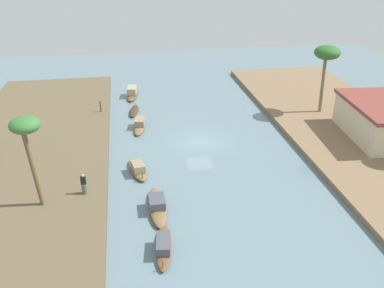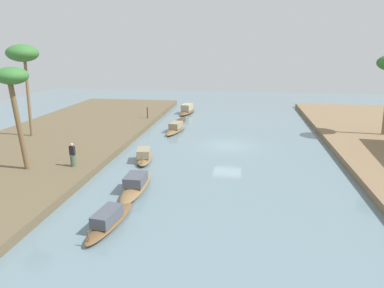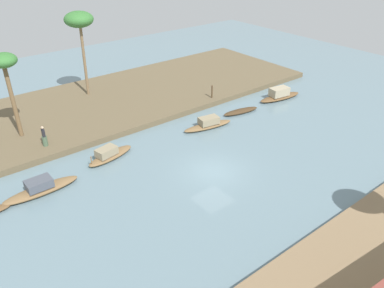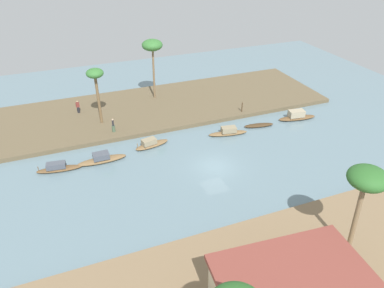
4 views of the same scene
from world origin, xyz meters
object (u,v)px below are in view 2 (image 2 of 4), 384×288
object	(u,v)px
sampan_with_red_awning	(187,110)
palm_tree_left_far	(13,82)
sampan_with_tall_canopy	(176,128)
sampan_near_left_bank	(109,220)
sampan_downstream_large	(136,185)
sampan_upstream_small	(179,121)
person_on_near_bank	(73,157)
sampan_open_hull	(144,156)
mooring_post	(147,113)
palm_tree_left_near	(23,55)

from	to	relation	value
sampan_with_red_awning	palm_tree_left_far	world-z (taller)	palm_tree_left_far
palm_tree_left_far	sampan_with_red_awning	bearing A→B (deg)	162.27
sampan_with_tall_canopy	sampan_near_left_bank	world-z (taller)	sampan_with_tall_canopy
sampan_with_tall_canopy	sampan_downstream_large	world-z (taller)	sampan_downstream_large
sampan_with_red_awning	sampan_upstream_small	bearing A→B (deg)	7.86
sampan_near_left_bank	sampan_with_tall_canopy	bearing A→B (deg)	-171.75
person_on_near_bank	sampan_with_red_awning	bearing A→B (deg)	86.11
sampan_open_hull	mooring_post	size ratio (longest dim) A/B	3.26
sampan_with_tall_canopy	sampan_with_red_awning	xyz separation A→B (m)	(-9.94, -0.41, 0.09)
sampan_open_hull	palm_tree_left_near	xyz separation A→B (m)	(-3.99, -11.81, 7.43)
sampan_with_tall_canopy	palm_tree_left_far	bearing A→B (deg)	-20.13
sampan_open_hull	mooring_post	distance (m)	13.68
sampan_with_tall_canopy	palm_tree_left_far	size ratio (longest dim) A/B	0.70
palm_tree_left_near	sampan_open_hull	bearing A→B (deg)	71.31
palm_tree_left_far	sampan_near_left_bank	bearing A→B (deg)	55.25
palm_tree_left_far	person_on_near_bank	bearing A→B (deg)	106.68
sampan_upstream_small	sampan_open_hull	world-z (taller)	sampan_open_hull
sampan_with_tall_canopy	sampan_near_left_bank	bearing A→B (deg)	11.40
sampan_with_tall_canopy	sampan_with_red_awning	bearing A→B (deg)	-167.41
palm_tree_left_near	sampan_near_left_bank	bearing A→B (deg)	42.67
sampan_with_tall_canopy	sampan_near_left_bank	xyz separation A→B (m)	(19.30, 0.40, -0.02)
sampan_open_hull	palm_tree_left_near	bearing A→B (deg)	-120.54
sampan_open_hull	mooring_post	world-z (taller)	mooring_post
sampan_upstream_small	sampan_with_red_awning	xyz separation A→B (m)	(-5.50, 0.03, 0.27)
sampan_downstream_large	sampan_upstream_small	bearing A→B (deg)	-178.17
sampan_upstream_small	sampan_with_tall_canopy	bearing A→B (deg)	15.61
person_on_near_bank	mooring_post	world-z (taller)	person_on_near_bank
sampan_downstream_large	sampan_with_red_awning	size ratio (longest dim) A/B	1.00
sampan_downstream_large	palm_tree_left_near	distance (m)	17.77
mooring_post	sampan_with_tall_canopy	bearing A→B (deg)	45.83
sampan_open_hull	sampan_with_red_awning	bearing A→B (deg)	167.21
mooring_post	palm_tree_left_near	distance (m)	14.17
sampan_with_tall_canopy	sampan_upstream_small	xyz separation A→B (m)	(-4.43, -0.44, -0.18)
sampan_upstream_small	palm_tree_left_near	xyz separation A→B (m)	(9.70, -12.09, 7.60)
person_on_near_bank	palm_tree_left_far	world-z (taller)	palm_tree_left_far
sampan_upstream_small	sampan_downstream_large	xyz separation A→B (m)	(19.35, 0.85, 0.19)
sampan_with_red_awning	mooring_post	distance (m)	7.04
person_on_near_bank	sampan_downstream_large	bearing A→B (deg)	-16.75
mooring_post	sampan_downstream_large	bearing A→B (deg)	13.40
sampan_open_hull	palm_tree_left_far	size ratio (longest dim) A/B	0.61
sampan_near_left_bank	palm_tree_left_near	distance (m)	20.49
mooring_post	palm_tree_left_near	world-z (taller)	palm_tree_left_near
sampan_with_tall_canopy	person_on_near_bank	size ratio (longest dim) A/B	2.85
palm_tree_left_near	sampan_downstream_large	bearing A→B (deg)	53.26
person_on_near_bank	sampan_open_hull	bearing A→B (deg)	46.41
sampan_downstream_large	palm_tree_left_far	xyz separation A→B (m)	(-1.39, -8.32, 5.98)
sampan_with_tall_canopy	palm_tree_left_near	distance (m)	15.49
person_on_near_bank	sampan_near_left_bank	bearing A→B (deg)	-44.85
sampan_upstream_small	mooring_post	size ratio (longest dim) A/B	3.00
sampan_near_left_bank	person_on_near_bank	size ratio (longest dim) A/B	2.73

